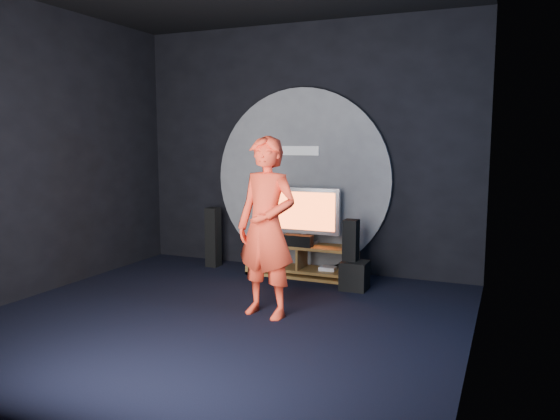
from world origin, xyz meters
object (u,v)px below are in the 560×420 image
(tower_speaker_left, at_px, (213,237))
(player, at_px, (267,227))
(tv, at_px, (304,213))
(media_console, at_px, (302,262))
(tower_speaker_right, at_px, (351,254))
(subwoofer, at_px, (355,275))

(tower_speaker_left, distance_m, player, 2.49)
(tv, bearing_deg, tower_speaker_left, -179.40)
(tv, bearing_deg, media_console, -84.36)
(media_console, bearing_deg, player, -81.86)
(player, bearing_deg, tv, 108.22)
(media_console, distance_m, tv, 0.68)
(media_console, height_order, tv, tv)
(tower_speaker_left, distance_m, tower_speaker_right, 2.23)
(subwoofer, height_order, player, player)
(tower_speaker_left, height_order, tower_speaker_right, same)
(tv, xyz_separation_m, tower_speaker_right, (0.78, -0.37, -0.43))
(tower_speaker_right, xyz_separation_m, player, (-0.53, -1.41, 0.52))
(media_console, relative_size, tower_speaker_right, 1.73)
(tower_speaker_left, relative_size, player, 0.46)
(player, bearing_deg, tower_speaker_left, 143.65)
(tv, bearing_deg, player, -81.95)
(media_console, height_order, subwoofer, media_console)
(subwoofer, bearing_deg, tv, 153.37)
(media_console, distance_m, player, 1.90)
(tower_speaker_right, distance_m, player, 1.60)
(tv, height_order, tower_speaker_left, tv)
(tv, bearing_deg, subwoofer, -26.63)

